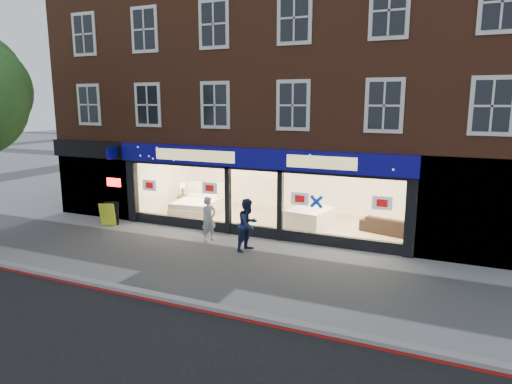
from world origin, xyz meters
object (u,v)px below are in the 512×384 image
Objects in this scene: sofa at (390,225)px; pedestrian_grey at (209,219)px; pedestrian_blue at (248,225)px; mattress_stack at (310,217)px; display_bed at (198,206)px; a_board at (109,214)px.

pedestrian_grey is at bearing 45.57° from sofa.
pedestrian_grey is 0.91× the size of pedestrian_blue.
sofa is at bearing 4.28° from mattress_stack.
sofa is 6.70m from pedestrian_grey.
pedestrian_blue is at bearing -107.65° from mattress_stack.
display_bed is 5.13m from mattress_stack.
a_board is (-7.54, -2.89, 0.03)m from mattress_stack.
pedestrian_grey reaches higher than a_board.
display_bed is 8.14m from sofa.
sofa is 2.19× the size of a_board.
mattress_stack is at bearing -0.48° from a_board.
pedestrian_blue is (4.04, -3.41, 0.45)m from display_bed.
mattress_stack is 3.01m from sofa.
mattress_stack is at bearing -18.35° from pedestrian_grey.
a_board is 4.73m from pedestrian_grey.
pedestrian_grey reaches higher than sofa.
display_bed is 3.83m from pedestrian_grey.
display_bed is 5.30m from pedestrian_blue.
display_bed reaches higher than a_board.
display_bed is at bearing 28.41° from a_board.
a_board is at bearing 98.33° from pedestrian_blue.
pedestrian_blue is at bearing 57.90° from sofa.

